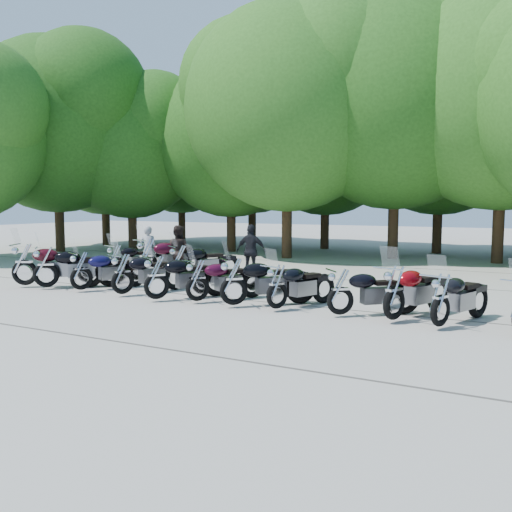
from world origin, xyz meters
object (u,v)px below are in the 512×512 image
at_px(motorcycle_0, 24,263).
at_px(motorcycle_1, 46,265).
at_px(motorcycle_8, 340,290).
at_px(motorcycle_9, 394,291).
at_px(motorcycle_3, 122,272).
at_px(motorcycle_5, 197,279).
at_px(rider_2, 251,251).
at_px(motorcycle_14, 147,257).
at_px(motorcycle_15, 180,262).
at_px(motorcycle_2, 81,269).
at_px(rider_1, 178,251).
at_px(motorcycle_7, 277,285).
at_px(motorcycle_6, 234,280).
at_px(motorcycle_10, 441,298).
at_px(rider_0, 148,250).
at_px(motorcycle_13, 116,259).
at_px(motorcycle_4, 156,276).

distance_m(motorcycle_0, motorcycle_1, 0.79).
distance_m(motorcycle_8, motorcycle_9, 1.11).
height_order(motorcycle_1, motorcycle_3, motorcycle_1).
relative_size(motorcycle_5, rider_2, 1.22).
distance_m(motorcycle_9, motorcycle_14, 8.54).
xyz_separation_m(motorcycle_5, motorcycle_15, (-2.33, 2.54, 0.05)).
distance_m(motorcycle_1, motorcycle_9, 9.45).
height_order(motorcycle_2, motorcycle_15, motorcycle_15).
distance_m(rider_1, rider_2, 2.36).
xyz_separation_m(motorcycle_3, rider_2, (1.30, 4.52, 0.24)).
height_order(rider_1, rider_2, rider_2).
relative_size(motorcycle_3, motorcycle_7, 1.05).
bearing_deg(motorcycle_7, motorcycle_6, 27.92).
relative_size(motorcycle_10, rider_1, 1.27).
height_order(motorcycle_0, rider_0, rider_0).
distance_m(motorcycle_6, motorcycle_8, 2.48).
bearing_deg(rider_2, motorcycle_9, 134.09).
height_order(motorcycle_9, motorcycle_10, motorcycle_9).
bearing_deg(rider_1, motorcycle_6, 126.14).
height_order(motorcycle_7, motorcycle_13, motorcycle_13).
distance_m(motorcycle_0, motorcycle_2, 1.97).
height_order(motorcycle_3, motorcycle_5, motorcycle_3).
relative_size(motorcycle_2, motorcycle_5, 1.03).
distance_m(motorcycle_2, motorcycle_4, 2.67).
bearing_deg(motorcycle_7, motorcycle_3, 23.72).
bearing_deg(motorcycle_0, motorcycle_14, -65.29).
relative_size(motorcycle_3, motorcycle_15, 0.97).
height_order(motorcycle_6, motorcycle_13, motorcycle_6).
distance_m(motorcycle_1, motorcycle_6, 5.86).
bearing_deg(motorcycle_0, motorcycle_6, -117.40).
height_order(motorcycle_3, motorcycle_8, motorcycle_3).
distance_m(motorcycle_14, rider_2, 3.23).
relative_size(motorcycle_3, rider_2, 1.28).
bearing_deg(motorcycle_10, motorcycle_9, 9.64).
xyz_separation_m(motorcycle_0, motorcycle_6, (6.65, 0.17, -0.06)).
height_order(motorcycle_6, rider_2, rider_2).
distance_m(motorcycle_2, motorcycle_10, 9.18).
xyz_separation_m(motorcycle_5, rider_1, (-3.10, 3.53, 0.24)).
relative_size(motorcycle_0, motorcycle_3, 1.15).
xyz_separation_m(motorcycle_9, rider_1, (-7.71, 3.48, 0.19)).
height_order(motorcycle_5, motorcycle_15, motorcycle_15).
distance_m(motorcycle_1, motorcycle_4, 3.83).
distance_m(motorcycle_9, motorcycle_15, 7.37).
bearing_deg(motorcycle_13, motorcycle_14, -161.47).
bearing_deg(rider_1, motorcycle_2, 68.16).
xyz_separation_m(motorcycle_4, motorcycle_9, (5.61, 0.31, 0.02)).
relative_size(motorcycle_0, motorcycle_2, 1.16).
height_order(motorcycle_14, rider_0, rider_0).
xyz_separation_m(motorcycle_0, motorcycle_14, (2.07, 2.81, 0.02)).
bearing_deg(motorcycle_2, motorcycle_8, -153.46).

